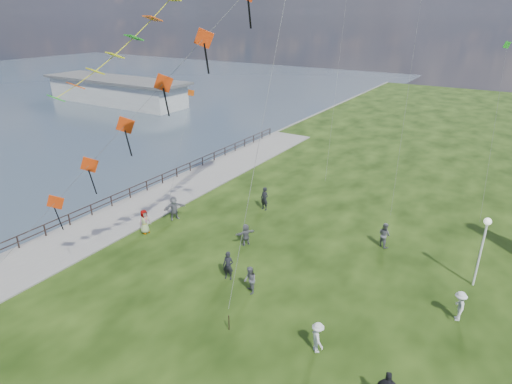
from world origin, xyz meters
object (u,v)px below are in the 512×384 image
Objects in this scene: person_0 at (228,266)px; person_7 at (384,235)px; person_5 at (174,208)px; person_6 at (264,199)px; person_11 at (246,234)px; person_8 at (459,306)px; person_2 at (317,337)px; person_10 at (145,222)px; person_1 at (250,280)px; lamppost at (484,238)px; pier_pavilion at (116,90)px.

person_0 is 11.15m from person_7.
person_5 is 1.07× the size of person_7.
person_6 reaches higher than person_11.
person_6 is 1.13× the size of person_8.
person_0 is 12.79m from person_8.
person_7 is (-0.25, 11.53, 0.08)m from person_2.
person_2 is at bearing -94.83° from person_10.
person_0 is 1.94m from person_1.
person_10 is (-8.54, 1.57, -0.00)m from person_0.
person_8 is (15.56, -6.30, -0.11)m from person_6.
person_0 is 10.12m from person_6.
lamppost is 2.42× the size of person_0.
person_6 is (-5.08, 10.10, 0.12)m from person_1.
person_2 reaches higher than person_11.
person_5 reaches higher than person_2.
person_11 is (-14.07, -3.10, -2.41)m from lamppost.
person_1 is 5.58m from person_11.
person_5 is (-8.25, 4.40, 0.04)m from person_0.
lamppost is at bearing -24.25° from pier_pavilion.
person_5 reaches higher than person_0.
pier_pavilion is 53.27m from person_6.
person_0 is 0.96× the size of person_5.
person_5 is at bearing 45.54° from person_7.
pier_pavilion is 16.93× the size of person_7.
person_10 is at bearing 156.55° from person_0.
pier_pavilion reaches higher than person_6.
person_8 is 13.75m from person_11.
person_6 is at bearing 160.17° from person_1.
person_1 is 0.99× the size of person_8.
person_11 is at bearing -60.60° from person_10.
person_1 reaches higher than person_11.
person_7 is (15.05, 4.44, -0.07)m from person_5.
person_8 is (5.55, -5.54, -0.04)m from person_7.
lamppost reaches higher than person_10.
pier_pavilion is 51.83m from person_5.
person_0 is at bearing -90.44° from person_8.
person_5 is at bearing 138.86° from person_0.
person_8 is 1.09× the size of person_11.
lamppost reaches higher than person_7.
person_0 is (-12.69, -7.13, -2.27)m from lamppost.
person_10 is at bearing -114.09° from person_6.
pier_pavilion is 57.69m from person_11.
person_2 is 8.00m from person_8.
person_11 is (-8.43, 6.72, -0.03)m from person_2.
lamppost reaches higher than person_2.
person_2 is at bearing -88.16° from person_5.
lamppost is at bearing 159.55° from person_8.
person_11 is at bearing -66.41° from person_5.
pier_pavilion is 19.28× the size of person_11.
person_8 is (20.61, -1.10, -0.10)m from person_5.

